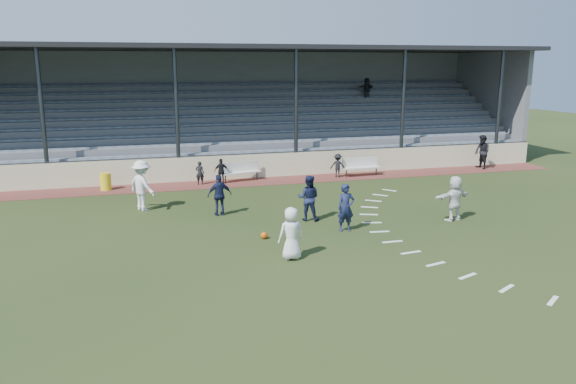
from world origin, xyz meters
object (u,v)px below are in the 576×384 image
(trash_bin, at_px, (106,182))
(football, at_px, (264,235))
(official, at_px, (482,152))
(player_navy_lead, at_px, (346,208))
(bench_left, at_px, (241,169))
(player_white_lead, at_px, (291,233))
(bench_right, at_px, (361,165))

(trash_bin, bearing_deg, football, -59.63)
(official, bearing_deg, player_navy_lead, -54.22)
(bench_left, height_order, football, bench_left)
(player_white_lead, bearing_deg, bench_right, -125.89)
(bench_left, xyz_separation_m, player_white_lead, (-0.74, -11.60, 0.21))
(player_navy_lead, bearing_deg, bench_right, 63.86)
(football, xyz_separation_m, player_white_lead, (0.32, -2.15, 0.68))
(football, distance_m, player_white_lead, 2.27)
(football, bearing_deg, trash_bin, 120.37)
(player_white_lead, relative_size, official, 0.85)
(football, height_order, official, official)
(bench_left, distance_m, football, 9.52)
(football, distance_m, official, 17.09)
(bench_left, relative_size, player_navy_lead, 1.22)
(trash_bin, bearing_deg, official, -0.01)
(bench_right, bearing_deg, trash_bin, 176.82)
(bench_right, distance_m, trash_bin, 12.58)
(bench_left, bearing_deg, player_white_lead, -106.77)
(official, bearing_deg, player_white_lead, -53.64)
(bench_right, height_order, trash_bin, bench_right)
(bench_left, bearing_deg, football, -109.55)
(player_navy_lead, relative_size, official, 0.90)
(bench_left, xyz_separation_m, bench_right, (6.21, -0.43, 0.00))
(bench_right, relative_size, official, 1.08)
(bench_left, distance_m, player_white_lead, 11.62)
(bench_right, height_order, official, official)
(bench_left, height_order, trash_bin, bench_left)
(bench_left, height_order, bench_right, same)
(bench_left, relative_size, bench_right, 1.01)
(bench_right, bearing_deg, player_navy_lead, -118.90)
(bench_right, relative_size, player_navy_lead, 1.21)
(player_navy_lead, bearing_deg, football, -178.01)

